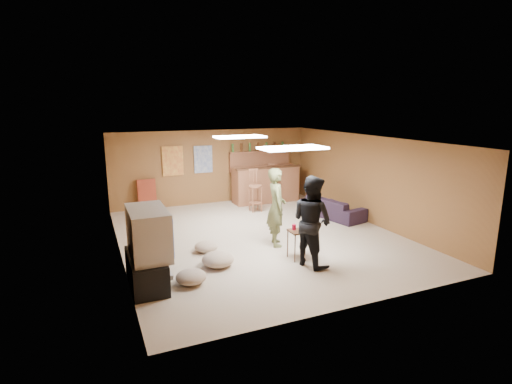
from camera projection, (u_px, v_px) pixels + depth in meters
name	position (u px, v px, depth m)	size (l,w,h in m)	color
ground	(259.00, 237.00, 9.08)	(7.00, 7.00, 0.00)	tan
ceiling	(260.00, 140.00, 8.61)	(6.00, 7.00, 0.02)	silver
wall_back	(213.00, 167.00, 11.98)	(6.00, 0.02, 2.20)	brown
wall_front	(358.00, 237.00, 5.71)	(6.00, 0.02, 2.20)	brown
wall_left	(117.00, 202.00, 7.69)	(0.02, 7.00, 2.20)	brown
wall_right	(369.00, 179.00, 10.00)	(0.02, 7.00, 2.20)	brown
tv_stand	(146.00, 270.00, 6.64)	(0.55, 1.30, 0.50)	black
dvd_box	(160.00, 274.00, 6.74)	(0.35, 0.50, 0.08)	#B2B2B7
tv_body	(148.00, 233.00, 6.52)	(0.60, 1.10, 0.80)	#B2B2B7
tv_screen	(167.00, 230.00, 6.64)	(0.02, 0.95, 0.65)	navy
bar_counter	(266.00, 184.00, 12.19)	(2.00, 0.60, 1.10)	brown
bar_lip	(269.00, 168.00, 11.84)	(2.10, 0.12, 0.05)	#392012
bar_shelf	(260.00, 152.00, 12.39)	(2.00, 0.18, 0.05)	brown
bar_backing	(259.00, 161.00, 12.47)	(2.00, 0.14, 0.60)	brown
poster_left	(173.00, 161.00, 11.43)	(0.60, 0.03, 0.85)	#BF3F26
poster_right	(203.00, 159.00, 11.78)	(0.55, 0.03, 0.80)	#334C99
folding_chair_stack	(147.00, 195.00, 11.18)	(0.50, 0.14, 0.90)	maroon
ceiling_panel_front	(293.00, 148.00, 7.27)	(1.20, 0.60, 0.04)	white
ceiling_panel_back	(240.00, 137.00, 9.69)	(1.20, 0.60, 0.04)	white
person_olive	(276.00, 207.00, 8.39)	(0.61, 0.40, 1.67)	#5E6339
person_black	(312.00, 221.00, 7.34)	(0.83, 0.64, 1.70)	black
sofa	(333.00, 207.00, 10.62)	(1.80, 0.70, 0.53)	black
tray_table	(300.00, 244.00, 7.76)	(0.44, 0.35, 0.57)	#392012
cup_red_near	(294.00, 227.00, 7.71)	(0.08, 0.08, 0.11)	#AE0B28
cup_red_far	(307.00, 228.00, 7.67)	(0.08, 0.08, 0.11)	#AE0B28
cup_blue	(305.00, 225.00, 7.85)	(0.08, 0.08, 0.11)	navy
bar_stool_left	(255.00, 192.00, 11.10)	(0.35, 0.35, 1.09)	brown
bar_stool_right	(274.00, 184.00, 12.09)	(0.37, 0.37, 1.17)	brown
cushion_near_tv	(218.00, 259.00, 7.41)	(0.60, 0.60, 0.27)	tan
cushion_mid	(206.00, 246.00, 8.15)	(0.47, 0.47, 0.21)	tan
cushion_far	(191.00, 277.00, 6.70)	(0.52, 0.52, 0.23)	tan
bottle_row	(258.00, 147.00, 12.31)	(1.76, 0.08, 0.26)	#3F7233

